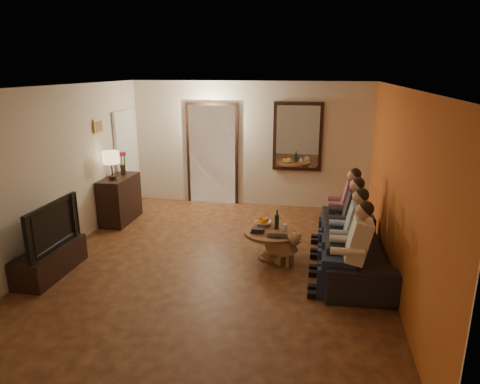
% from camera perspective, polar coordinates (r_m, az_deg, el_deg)
% --- Properties ---
extents(floor, '(5.00, 6.00, 0.01)m').
position_cam_1_polar(floor, '(6.58, -3.09, -9.40)').
color(floor, '#401E11').
rests_on(floor, ground).
extents(ceiling, '(5.00, 6.00, 0.01)m').
position_cam_1_polar(ceiling, '(5.94, -3.47, 13.84)').
color(ceiling, white).
rests_on(ceiling, back_wall).
extents(back_wall, '(5.00, 0.02, 2.60)m').
position_cam_1_polar(back_wall, '(9.01, 1.27, 6.33)').
color(back_wall, beige).
rests_on(back_wall, floor).
extents(front_wall, '(5.00, 0.02, 2.60)m').
position_cam_1_polar(front_wall, '(3.47, -15.28, -10.75)').
color(front_wall, beige).
rests_on(front_wall, floor).
extents(left_wall, '(0.02, 6.00, 2.60)m').
position_cam_1_polar(left_wall, '(7.14, -23.16, 2.41)').
color(left_wall, beige).
rests_on(left_wall, floor).
extents(right_wall, '(0.02, 6.00, 2.60)m').
position_cam_1_polar(right_wall, '(6.06, 20.35, 0.43)').
color(right_wall, beige).
rests_on(right_wall, floor).
extents(orange_accent, '(0.01, 6.00, 2.60)m').
position_cam_1_polar(orange_accent, '(6.06, 20.26, 0.44)').
color(orange_accent, '#C26A21').
rests_on(orange_accent, right_wall).
extents(kitchen_doorway, '(1.00, 0.06, 2.10)m').
position_cam_1_polar(kitchen_doorway, '(9.20, -3.70, 4.92)').
color(kitchen_doorway, '#FFE0A5').
rests_on(kitchen_doorway, floor).
extents(door_trim, '(1.12, 0.04, 2.22)m').
position_cam_1_polar(door_trim, '(9.19, -3.71, 4.91)').
color(door_trim, black).
rests_on(door_trim, floor).
extents(fridge_glimpse, '(0.45, 0.03, 1.70)m').
position_cam_1_polar(fridge_glimpse, '(9.18, -2.16, 3.96)').
color(fridge_glimpse, silver).
rests_on(fridge_glimpse, floor).
extents(mirror_frame, '(1.00, 0.05, 1.40)m').
position_cam_1_polar(mirror_frame, '(8.84, 7.70, 7.31)').
color(mirror_frame, black).
rests_on(mirror_frame, back_wall).
extents(mirror_glass, '(0.86, 0.02, 1.26)m').
position_cam_1_polar(mirror_glass, '(8.81, 7.69, 7.28)').
color(mirror_glass, white).
rests_on(mirror_glass, back_wall).
extents(white_door, '(0.06, 0.85, 2.04)m').
position_cam_1_polar(white_door, '(9.14, -14.93, 4.14)').
color(white_door, white).
rests_on(white_door, floor).
extents(framed_art, '(0.03, 0.28, 0.24)m').
position_cam_1_polar(framed_art, '(8.13, -18.41, 8.37)').
color(framed_art, '#B28C33').
rests_on(framed_art, left_wall).
extents(art_canvas, '(0.01, 0.22, 0.18)m').
position_cam_1_polar(art_canvas, '(8.12, -18.32, 8.37)').
color(art_canvas, brown).
rests_on(art_canvas, left_wall).
extents(dresser, '(0.45, 0.98, 0.87)m').
position_cam_1_polar(dresser, '(8.47, -15.70, -0.93)').
color(dresser, black).
rests_on(dresser, floor).
extents(table_lamp, '(0.30, 0.30, 0.54)m').
position_cam_1_polar(table_lamp, '(8.11, -16.75, 3.40)').
color(table_lamp, beige).
rests_on(table_lamp, dresser).
extents(flower_vase, '(0.14, 0.14, 0.44)m').
position_cam_1_polar(flower_vase, '(8.50, -15.39, 3.73)').
color(flower_vase, '#AC122A').
rests_on(flower_vase, dresser).
extents(tv_stand, '(0.45, 1.20, 0.40)m').
position_cam_1_polar(tv_stand, '(6.73, -23.95, -8.39)').
color(tv_stand, black).
rests_on(tv_stand, floor).
extents(tv, '(1.17, 0.15, 0.67)m').
position_cam_1_polar(tv, '(6.54, -24.48, -4.11)').
color(tv, black).
rests_on(tv, tv_stand).
extents(sofa, '(2.32, 0.97, 0.67)m').
position_cam_1_polar(sofa, '(6.51, 14.95, -7.04)').
color(sofa, black).
rests_on(sofa, floor).
extents(person_a, '(0.60, 0.40, 1.20)m').
position_cam_1_polar(person_a, '(5.57, 14.74, -8.08)').
color(person_a, tan).
rests_on(person_a, sofa).
extents(person_b, '(0.60, 0.40, 1.20)m').
position_cam_1_polar(person_b, '(6.13, 14.38, -5.80)').
color(person_b, tan).
rests_on(person_b, sofa).
extents(person_c, '(0.60, 0.40, 1.20)m').
position_cam_1_polar(person_c, '(6.69, 14.09, -3.90)').
color(person_c, tan).
rests_on(person_c, sofa).
extents(person_d, '(0.60, 0.40, 1.20)m').
position_cam_1_polar(person_d, '(7.25, 13.84, -2.30)').
color(person_d, tan).
rests_on(person_d, sofa).
extents(dog, '(0.61, 0.45, 0.56)m').
position_cam_1_polar(dog, '(6.49, 5.46, -7.12)').
color(dog, '#9F6B49').
rests_on(dog, floor).
extents(coffee_table, '(1.08, 1.08, 0.45)m').
position_cam_1_polar(coffee_table, '(6.66, 4.34, -6.97)').
color(coffee_table, brown).
rests_on(coffee_table, floor).
extents(bowl, '(0.26, 0.26, 0.06)m').
position_cam_1_polar(bowl, '(6.79, 3.08, -4.16)').
color(bowl, white).
rests_on(bowl, coffee_table).
extents(oranges, '(0.20, 0.20, 0.08)m').
position_cam_1_polar(oranges, '(6.77, 3.09, -3.62)').
color(oranges, orange).
rests_on(oranges, bowl).
extents(wine_bottle, '(0.07, 0.07, 0.31)m').
position_cam_1_polar(wine_bottle, '(6.61, 4.94, -3.63)').
color(wine_bottle, black).
rests_on(wine_bottle, coffee_table).
extents(wine_glass, '(0.06, 0.06, 0.10)m').
position_cam_1_polar(wine_glass, '(6.59, 6.00, -4.70)').
color(wine_glass, silver).
rests_on(wine_glass, coffee_table).
extents(book_stack, '(0.20, 0.15, 0.07)m').
position_cam_1_polar(book_stack, '(6.50, 2.35, -5.08)').
color(book_stack, black).
rests_on(book_stack, coffee_table).
extents(laptop, '(0.33, 0.21, 0.03)m').
position_cam_1_polar(laptop, '(6.31, 5.01, -6.02)').
color(laptop, black).
rests_on(laptop, coffee_table).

